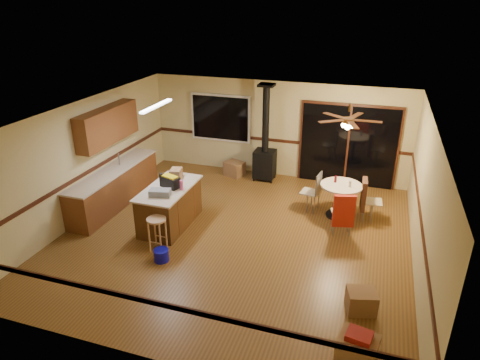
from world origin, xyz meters
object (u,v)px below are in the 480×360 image
at_px(toolbox_black, 170,182).
at_px(box_corner_a, 357,350).
at_px(wood_stove, 265,154).
at_px(box_under_window, 234,169).
at_px(bar_stool, 158,234).
at_px(dining_table, 341,195).
at_px(chair_right, 365,195).
at_px(box_corner_b, 361,301).
at_px(chair_near, 344,211).
at_px(toolbox_grey, 160,193).
at_px(chair_left, 315,188).
at_px(kitchen_island, 170,206).
at_px(blue_bucket, 161,255).

relative_size(toolbox_black, box_corner_a, 0.80).
height_order(wood_stove, box_under_window, wood_stove).
xyz_separation_m(bar_stool, box_under_window, (0.22, 4.02, -0.14)).
relative_size(bar_stool, dining_table, 0.74).
height_order(chair_right, box_corner_b, chair_right).
distance_m(bar_stool, box_under_window, 4.03).
height_order(bar_stool, chair_near, chair_near).
bearing_deg(toolbox_black, box_under_window, 82.36).
relative_size(toolbox_grey, box_under_window, 0.83).
height_order(wood_stove, chair_left, wood_stove).
distance_m(dining_table, chair_left, 0.60).
relative_size(toolbox_black, bar_stool, 0.61).
relative_size(wood_stove, toolbox_grey, 5.99).
relative_size(toolbox_grey, toolbox_black, 1.00).
relative_size(box_corner_a, box_corner_b, 1.16).
xyz_separation_m(chair_left, chair_near, (0.74, -0.96, 0.01)).
distance_m(wood_stove, bar_stool, 4.18).
bearing_deg(bar_stool, chair_near, 25.86).
bearing_deg(chair_right, box_corner_b, -87.01).
bearing_deg(kitchen_island, bar_stool, -77.58).
distance_m(blue_bucket, chair_near, 3.76).
distance_m(chair_left, box_corner_b, 3.47).
bearing_deg(chair_left, toolbox_black, -150.49).
relative_size(blue_bucket, chair_left, 0.55).
bearing_deg(box_corner_b, chair_near, 103.46).
height_order(kitchen_island, blue_bucket, kitchen_island).
bearing_deg(toolbox_black, bar_stool, -79.72).
bearing_deg(wood_stove, box_under_window, -179.93).
bearing_deg(wood_stove, bar_stool, -105.12).
bearing_deg(chair_near, box_corner_b, -76.54).
bearing_deg(chair_left, kitchen_island, -150.31).
bearing_deg(box_corner_b, bar_stool, 171.41).
height_order(kitchen_island, chair_near, chair_near).
relative_size(toolbox_black, box_corner_b, 0.93).
distance_m(chair_left, box_corner_a, 4.48).
relative_size(chair_left, box_corner_a, 0.98).
distance_m(dining_table, box_under_window, 3.39).
xyz_separation_m(bar_stool, chair_near, (3.40, 1.65, 0.25)).
distance_m(wood_stove, blue_bucket, 4.48).
bearing_deg(bar_stool, wood_stove, 74.88).
height_order(dining_table, chair_near, chair_near).
xyz_separation_m(kitchen_island, box_under_window, (0.44, 3.05, -0.25)).
xyz_separation_m(toolbox_black, box_under_window, (0.40, 3.02, -0.81)).
bearing_deg(toolbox_grey, blue_bucket, -64.24).
distance_m(kitchen_island, box_under_window, 3.09).
bearing_deg(toolbox_black, wood_stove, 67.22).
distance_m(bar_stool, chair_left, 3.73).
xyz_separation_m(blue_bucket, box_corner_b, (3.69, -0.26, 0.06)).
height_order(bar_stool, chair_right, chair_right).
bearing_deg(wood_stove, toolbox_black, -112.78).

